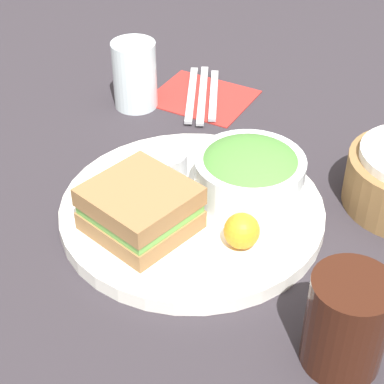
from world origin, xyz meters
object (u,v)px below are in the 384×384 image
sandwich (140,208)px  knife (203,94)px  salad_bowl (250,172)px  fork (191,94)px  water_glass (135,75)px  dressing_cup (165,163)px  spoon (214,95)px  plate (192,211)px  drink_glass (347,322)px

sandwich → knife: sandwich is taller
salad_bowl → fork: size_ratio=0.77×
salad_bowl → knife: bearing=-140.1°
knife → water_glass: size_ratio=1.76×
fork → water_glass: water_glass is taller
fork → dressing_cup: bearing=175.0°
spoon → dressing_cup: bearing=166.6°
spoon → plate: bearing=176.6°
sandwich → water_glass: water_glass is taller
plate → spoon: size_ratio=2.04×
plate → dressing_cup: size_ratio=5.60×
knife → spoon: bearing=-90.0°
drink_glass → knife: bearing=-137.1°
fork → water_glass: (0.06, -0.07, 0.05)m
sandwich → fork: sandwich is taller
sandwich → water_glass: size_ratio=1.26×
knife → water_glass: 0.12m
salad_bowl → water_glass: bearing=-119.2°
dressing_cup → water_glass: size_ratio=0.55×
sandwich → spoon: sandwich is taller
knife → water_glass: water_glass is taller
dressing_cup → drink_glass: 0.34m
plate → dressing_cup: (-0.04, -0.06, 0.03)m
dressing_cup → knife: bearing=-163.5°
plate → fork: (-0.27, -0.15, -0.00)m
drink_glass → water_glass: 0.55m
sandwich → knife: (-0.34, -0.10, -0.04)m
sandwich → spoon: bearing=-166.5°
sandwich → knife: 0.36m
salad_bowl → fork: (-0.21, -0.20, -0.05)m
water_glass → spoon: bearing=128.7°
salad_bowl → spoon: salad_bowl is taller
salad_bowl → knife: salad_bowl is taller
sandwich → dressing_cup: (-0.11, -0.03, -0.01)m
dressing_cup → drink_glass: (0.16, 0.30, 0.02)m
sandwich → salad_bowl: size_ratio=0.98×
dressing_cup → fork: size_ratio=0.33×
salad_bowl → drink_glass: drink_glass is taller
spoon → drink_glass: bearing=-164.7°
fork → water_glass: bearing=108.0°
salad_bowl → dressing_cup: size_ratio=2.35×
spoon → sandwich: bearing=167.8°
fork → water_glass: size_ratio=1.68×
spoon → water_glass: 0.13m
sandwich → fork: (-0.33, -0.12, -0.04)m
drink_glass → spoon: drink_glass is taller
dressing_cup → fork: bearing=-159.3°
sandwich → water_glass: 0.33m
dressing_cup → fork: 0.24m
sandwich → fork: size_ratio=0.75×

